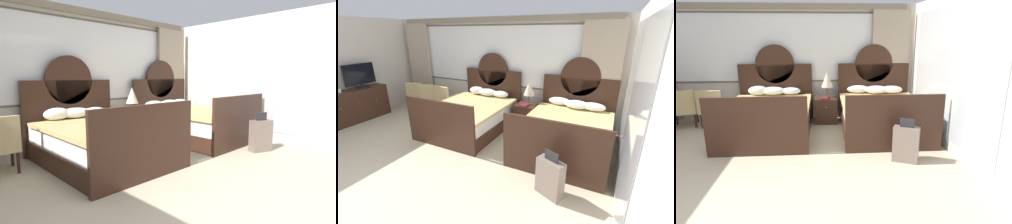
{
  "view_description": "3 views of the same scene",
  "coord_description": "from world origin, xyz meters",
  "views": [
    {
      "loc": [
        -2.28,
        -0.84,
        1.4
      ],
      "look_at": [
        0.83,
        2.26,
        0.82
      ],
      "focal_mm": 28.98,
      "sensor_mm": 36.0,
      "label": 1
    },
    {
      "loc": [
        3.1,
        -1.27,
        2.32
      ],
      "look_at": [
        1.17,
        2.56,
        0.75
      ],
      "focal_mm": 23.58,
      "sensor_mm": 36.0,
      "label": 2
    },
    {
      "loc": [
        1.15,
        -2.78,
        2.05
      ],
      "look_at": [
        1.51,
        2.25,
        0.63
      ],
      "focal_mm": 30.4,
      "sensor_mm": 36.0,
      "label": 3
    }
  ],
  "objects": [
    {
      "name": "wall_right_mirror",
      "position": [
        3.38,
        1.81,
        1.35
      ],
      "size": [
        0.08,
        4.77,
        2.7
      ],
      "color": "beige",
      "rests_on": "ground_plane"
    },
    {
      "name": "book_on_nightstand",
      "position": [
        1.16,
        3.59,
        0.6
      ],
      "size": [
        0.18,
        0.26,
        0.03
      ],
      "color": "maroon",
      "rests_on": "nightstand_between_beds"
    },
    {
      "name": "table_lamp_on_nightstand",
      "position": [
        1.23,
        3.73,
        0.99
      ],
      "size": [
        0.27,
        0.27,
        0.59
      ],
      "color": "brown",
      "rests_on": "nightstand_between_beds"
    },
    {
      "name": "nightstand_between_beds",
      "position": [
        1.19,
        3.69,
        0.29
      ],
      "size": [
        0.51,
        0.54,
        0.59
      ],
      "color": "#382116",
      "rests_on": "ground_plane"
    },
    {
      "name": "suitcase_on_floor",
      "position": [
        2.46,
        1.43,
        0.3
      ],
      "size": [
        0.45,
        0.32,
        0.74
      ],
      "color": "#75665B",
      "rests_on": "ground_plane"
    },
    {
      "name": "bed_near_mirror",
      "position": [
        2.36,
        3.0,
        0.38
      ],
      "size": [
        1.72,
        2.27,
        1.78
      ],
      "color": "#382116",
      "rests_on": "ground_plane"
    },
    {
      "name": "wall_back_window",
      "position": [
        0.0,
        4.17,
        1.44
      ],
      "size": [
        6.7,
        0.22,
        2.7
      ],
      "color": "beige",
      "rests_on": "ground_plane"
    },
    {
      "name": "bed_near_window",
      "position": [
        0.01,
        3.0,
        0.38
      ],
      "size": [
        1.72,
        2.27,
        1.78
      ],
      "color": "#382116",
      "rests_on": "ground_plane"
    }
  ]
}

